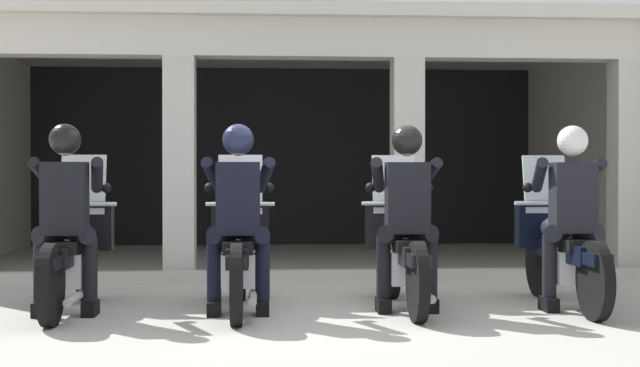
{
  "coord_description": "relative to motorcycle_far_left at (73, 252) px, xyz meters",
  "views": [
    {
      "loc": [
        -0.52,
        -7.41,
        1.17
      ],
      "look_at": [
        0.0,
        0.44,
        1.09
      ],
      "focal_mm": 49.93,
      "sensor_mm": 36.0,
      "label": 1
    }
  ],
  "objects": [
    {
      "name": "ground_plane",
      "position": [
        2.13,
        2.69,
        -0.5
      ],
      "size": [
        80.0,
        80.0,
        0.0
      ],
      "primitive_type": "plane",
      "color": "#A8A59E"
    },
    {
      "name": "station_building",
      "position": [
        1.99,
        5.1,
        1.48
      ],
      "size": [
        8.89,
        5.34,
        3.1
      ],
      "color": "black",
      "rests_on": "ground"
    },
    {
      "name": "kerb_strip",
      "position": [
        1.99,
        1.92,
        -0.44
      ],
      "size": [
        8.39,
        0.24,
        0.12
      ],
      "primitive_type": "cube",
      "color": "#B7B5AD",
      "rests_on": "ground"
    },
    {
      "name": "motorcycle_far_left",
      "position": [
        0.0,
        0.0,
        0.0
      ],
      "size": [
        0.62,
        2.04,
        1.35
      ],
      "rotation": [
        0.0,
        0.0,
        0.02
      ],
      "color": "black",
      "rests_on": "ground"
    },
    {
      "name": "police_officer_far_left",
      "position": [
        -0.0,
        -0.28,
        0.44
      ],
      "size": [
        0.63,
        0.61,
        1.58
      ],
      "rotation": [
        0.0,
        0.0,
        0.02
      ],
      "color": "black",
      "rests_on": "ground"
    },
    {
      "name": "motorcycle_center_left",
      "position": [
        1.42,
        -0.05,
        0.0
      ],
      "size": [
        0.62,
        2.04,
        1.35
      ],
      "rotation": [
        0.0,
        0.0,
        0.01
      ],
      "color": "black",
      "rests_on": "ground"
    },
    {
      "name": "police_officer_center_left",
      "position": [
        1.42,
        -0.34,
        0.44
      ],
      "size": [
        0.63,
        0.61,
        1.58
      ],
      "rotation": [
        0.0,
        0.0,
        0.01
      ],
      "color": "black",
      "rests_on": "ground"
    },
    {
      "name": "motorcycle_center_right",
      "position": [
        2.84,
        0.01,
        0.0
      ],
      "size": [
        0.62,
        2.04,
        1.35
      ],
      "rotation": [
        0.0,
        0.0,
        0.12
      ],
      "color": "black",
      "rests_on": "ground"
    },
    {
      "name": "police_officer_center_right",
      "position": [
        2.84,
        -0.27,
        0.44
      ],
      "size": [
        0.63,
        0.61,
        1.58
      ],
      "rotation": [
        0.0,
        0.0,
        0.12
      ],
      "color": "black",
      "rests_on": "ground"
    },
    {
      "name": "motorcycle_far_right",
      "position": [
        4.26,
        -0.01,
        0.0
      ],
      "size": [
        0.62,
        2.04,
        1.35
      ],
      "rotation": [
        0.0,
        0.0,
        0.15
      ],
      "color": "black",
      "rests_on": "ground"
    },
    {
      "name": "police_officer_far_right",
      "position": [
        4.26,
        -0.3,
        0.44
      ],
      "size": [
        0.63,
        0.61,
        1.58
      ],
      "rotation": [
        0.0,
        0.0,
        0.15
      ],
      "color": "black",
      "rests_on": "ground"
    }
  ]
}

